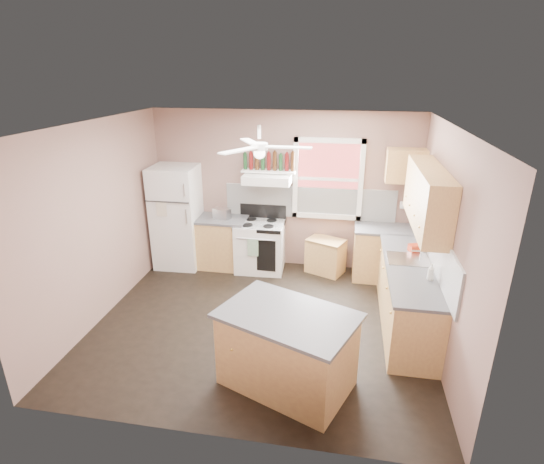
% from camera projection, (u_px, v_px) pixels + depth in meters
% --- Properties ---
extents(floor, '(4.50, 4.50, 0.00)m').
position_uv_depth(floor, '(261.00, 322.00, 5.92)').
color(floor, black).
rests_on(floor, ground).
extents(ceiling, '(4.50, 4.50, 0.00)m').
position_uv_depth(ceiling, '(259.00, 125.00, 4.95)').
color(ceiling, white).
rests_on(ceiling, ground).
extents(wall_back, '(4.50, 0.05, 2.70)m').
position_uv_depth(wall_back, '(284.00, 191.00, 7.30)').
color(wall_back, '#816156').
rests_on(wall_back, ground).
extents(wall_right, '(0.05, 4.00, 2.70)m').
position_uv_depth(wall_right, '(447.00, 244.00, 5.07)').
color(wall_right, '#816156').
rests_on(wall_right, ground).
extents(wall_left, '(0.05, 4.00, 2.70)m').
position_uv_depth(wall_left, '(98.00, 222.00, 5.80)').
color(wall_left, '#816156').
rests_on(wall_left, ground).
extents(backsplash_back, '(2.90, 0.03, 0.55)m').
position_uv_depth(backsplash_back, '(309.00, 202.00, 7.25)').
color(backsplash_back, white).
rests_on(backsplash_back, wall_back).
extents(backsplash_right, '(0.03, 2.60, 0.55)m').
position_uv_depth(backsplash_right, '(436.00, 248.00, 5.41)').
color(backsplash_right, white).
rests_on(backsplash_right, wall_right).
extents(window_view, '(1.00, 0.02, 1.20)m').
position_uv_depth(window_view, '(328.00, 179.00, 7.04)').
color(window_view, maroon).
rests_on(window_view, wall_back).
extents(window_frame, '(1.16, 0.07, 1.36)m').
position_uv_depth(window_frame, '(328.00, 179.00, 7.02)').
color(window_frame, white).
rests_on(window_frame, wall_back).
extents(refrigerator, '(0.79, 0.76, 1.79)m').
position_uv_depth(refrigerator, '(177.00, 217.00, 7.41)').
color(refrigerator, white).
rests_on(refrigerator, floor).
extents(base_cabinet_left, '(0.90, 0.60, 0.86)m').
position_uv_depth(base_cabinet_left, '(221.00, 243.00, 7.50)').
color(base_cabinet_left, '#B07E49').
rests_on(base_cabinet_left, floor).
extents(counter_left, '(0.92, 0.62, 0.04)m').
position_uv_depth(counter_left, '(220.00, 219.00, 7.34)').
color(counter_left, '#47474A').
rests_on(counter_left, base_cabinet_left).
extents(toaster, '(0.31, 0.23, 0.18)m').
position_uv_depth(toaster, '(222.00, 214.00, 7.27)').
color(toaster, silver).
rests_on(toaster, counter_left).
extents(stove, '(0.84, 0.68, 0.86)m').
position_uv_depth(stove, '(260.00, 246.00, 7.36)').
color(stove, white).
rests_on(stove, floor).
extents(range_hood, '(0.78, 0.50, 0.14)m').
position_uv_depth(range_hood, '(268.00, 179.00, 6.98)').
color(range_hood, white).
rests_on(range_hood, wall_back).
extents(bottle_shelf, '(0.90, 0.26, 0.03)m').
position_uv_depth(bottle_shelf, '(269.00, 171.00, 7.06)').
color(bottle_shelf, white).
rests_on(bottle_shelf, range_hood).
extents(cart, '(0.72, 0.61, 0.60)m').
position_uv_depth(cart, '(325.00, 256.00, 7.29)').
color(cart, '#B07E49').
rests_on(cart, floor).
extents(base_cabinet_corner, '(1.00, 0.60, 0.86)m').
position_uv_depth(base_cabinet_corner, '(384.00, 254.00, 7.05)').
color(base_cabinet_corner, '#B07E49').
rests_on(base_cabinet_corner, floor).
extents(base_cabinet_right, '(0.60, 2.20, 0.86)m').
position_uv_depth(base_cabinet_right, '(407.00, 297.00, 5.73)').
color(base_cabinet_right, '#B07E49').
rests_on(base_cabinet_right, floor).
extents(counter_corner, '(1.02, 0.62, 0.04)m').
position_uv_depth(counter_corner, '(387.00, 229.00, 6.88)').
color(counter_corner, '#47474A').
rests_on(counter_corner, base_cabinet_corner).
extents(counter_right, '(0.62, 2.22, 0.04)m').
position_uv_depth(counter_right, '(410.00, 267.00, 5.57)').
color(counter_right, '#47474A').
rests_on(counter_right, base_cabinet_right).
extents(sink, '(0.55, 0.45, 0.03)m').
position_uv_depth(sink, '(408.00, 260.00, 5.74)').
color(sink, silver).
rests_on(sink, counter_right).
extents(faucet, '(0.03, 0.03, 0.14)m').
position_uv_depth(faucet, '(421.00, 255.00, 5.69)').
color(faucet, silver).
rests_on(faucet, sink).
extents(upper_cabinet_right, '(0.33, 1.80, 0.76)m').
position_uv_depth(upper_cabinet_right, '(427.00, 197.00, 5.40)').
color(upper_cabinet_right, '#B07E49').
rests_on(upper_cabinet_right, wall_right).
extents(upper_cabinet_corner, '(0.60, 0.33, 0.52)m').
position_uv_depth(upper_cabinet_corner, '(406.00, 166.00, 6.60)').
color(upper_cabinet_corner, '#B07E49').
rests_on(upper_cabinet_corner, wall_back).
extents(paper_towel, '(0.26, 0.12, 0.12)m').
position_uv_depth(paper_towel, '(409.00, 205.00, 6.85)').
color(paper_towel, white).
rests_on(paper_towel, wall_back).
extents(island, '(1.56, 1.29, 0.86)m').
position_uv_depth(island, '(287.00, 351.00, 4.63)').
color(island, '#B07E49').
rests_on(island, floor).
extents(island_top, '(1.66, 1.40, 0.04)m').
position_uv_depth(island_top, '(288.00, 316.00, 4.47)').
color(island_top, '#47474A').
rests_on(island_top, island).
extents(ceiling_fan_hub, '(0.20, 0.20, 0.08)m').
position_uv_depth(ceiling_fan_hub, '(259.00, 146.00, 5.04)').
color(ceiling_fan_hub, white).
rests_on(ceiling_fan_hub, ceiling).
extents(soap_bottle, '(0.10, 0.10, 0.21)m').
position_uv_depth(soap_bottle, '(431.00, 272.00, 5.15)').
color(soap_bottle, silver).
rests_on(soap_bottle, counter_right).
extents(red_caddy, '(0.21, 0.18, 0.10)m').
position_uv_depth(red_caddy, '(415.00, 248.00, 5.98)').
color(red_caddy, '#AB280E').
rests_on(red_caddy, counter_right).
extents(wine_bottles, '(0.86, 0.06, 0.31)m').
position_uv_depth(wine_bottles, '(269.00, 162.00, 7.00)').
color(wine_bottles, '#143819').
rests_on(wine_bottles, bottle_shelf).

